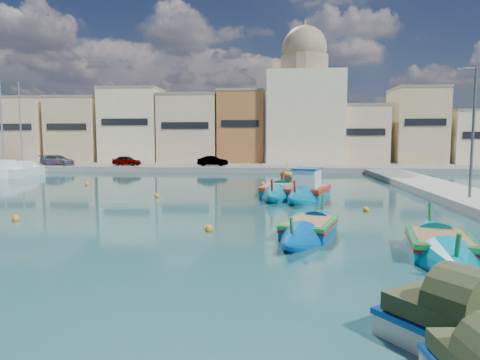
% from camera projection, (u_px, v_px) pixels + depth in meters
% --- Properties ---
extents(ground, '(160.00, 160.00, 0.00)m').
position_uv_depth(ground, '(147.00, 221.00, 20.54)').
color(ground, '#123338').
rests_on(ground, ground).
extents(north_quay, '(80.00, 8.00, 0.60)m').
position_uv_depth(north_quay, '(225.00, 168.00, 52.25)').
color(north_quay, gray).
rests_on(north_quay, ground).
extents(north_townhouses, '(83.20, 7.87, 10.19)m').
position_uv_depth(north_townhouses, '(279.00, 130.00, 58.54)').
color(north_townhouses, beige).
rests_on(north_townhouses, ground).
extents(church_block, '(10.00, 10.00, 19.10)m').
position_uv_depth(church_block, '(304.00, 105.00, 58.57)').
color(church_block, beige).
rests_on(church_block, ground).
extents(quay_street_lamp, '(1.18, 0.16, 8.00)m').
position_uv_depth(quay_street_lamp, '(472.00, 131.00, 24.65)').
color(quay_street_lamp, '#595B60').
rests_on(quay_street_lamp, ground).
extents(parked_cars, '(23.30, 2.50, 1.26)m').
position_uv_depth(parked_cars, '(116.00, 160.00, 51.74)').
color(parked_cars, '#4C1919').
rests_on(parked_cars, north_quay).
extents(luzzu_turquoise_cabin, '(5.02, 9.88, 3.12)m').
position_uv_depth(luzzu_turquoise_cabin, '(308.00, 192.00, 28.30)').
color(luzzu_turquoise_cabin, '#00709C').
rests_on(luzzu_turquoise_cabin, ground).
extents(luzzu_cyan_mid, '(3.22, 9.08, 2.63)m').
position_uv_depth(luzzu_cyan_mid, '(278.00, 192.00, 29.14)').
color(luzzu_cyan_mid, '#007A98').
rests_on(luzzu_cyan_mid, ground).
extents(luzzu_green, '(4.66, 9.03, 2.76)m').
position_uv_depth(luzzu_green, '(298.00, 179.00, 38.45)').
color(luzzu_green, '#0B7432').
rests_on(luzzu_green, ground).
extents(luzzu_blue_south, '(3.98, 7.85, 2.22)m').
position_uv_depth(luzzu_blue_south, '(309.00, 230.00, 17.46)').
color(luzzu_blue_south, '#0052AA').
rests_on(luzzu_blue_south, ground).
extents(luzzu_cyan_south, '(3.48, 7.93, 2.39)m').
position_uv_depth(luzzu_cyan_south, '(440.00, 248.00, 14.49)').
color(luzzu_cyan_south, '#0088A0').
rests_on(luzzu_cyan_south, ground).
extents(tender_near, '(3.01, 3.29, 1.44)m').
position_uv_depth(tender_near, '(462.00, 330.00, 7.87)').
color(tender_near, beige).
rests_on(tender_near, ground).
extents(yacht_north, '(2.31, 7.77, 10.32)m').
position_uv_depth(yacht_north, '(30.00, 171.00, 45.53)').
color(yacht_north, white).
rests_on(yacht_north, ground).
extents(yacht_midnorth, '(4.05, 8.63, 11.79)m').
position_uv_depth(yacht_midnorth, '(15.00, 172.00, 43.66)').
color(yacht_midnorth, white).
rests_on(yacht_midnorth, ground).
extents(mooring_buoys, '(20.93, 18.45, 0.36)m').
position_uv_depth(mooring_buoys, '(183.00, 199.00, 27.01)').
color(mooring_buoys, orange).
rests_on(mooring_buoys, ground).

